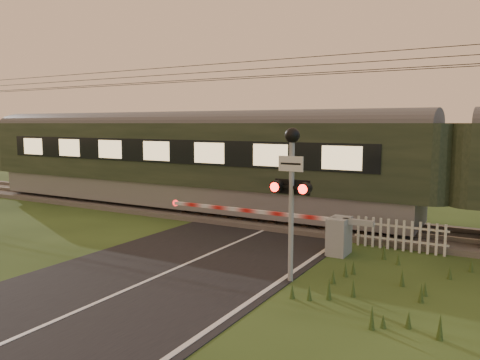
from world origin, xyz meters
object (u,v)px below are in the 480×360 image
Objects in this scene: crossing_signal at (292,177)px; train at (454,172)px; boom_gate at (328,232)px; picket_fence at (400,235)px.

train is at bearing 64.09° from crossing_signal.
boom_gate is at bearing 91.49° from crossing_signal.
train is 6.68m from crossing_signal.
crossing_signal is (-2.92, -6.00, 0.27)m from train.
picket_fence is at bearing 35.92° from boom_gate.
crossing_signal is at bearing -115.91° from train.
boom_gate reaches higher than picket_fence.
boom_gate is 3.40m from crossing_signal.
train is 6.05× the size of boom_gate.
crossing_signal reaches higher than picket_fence.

